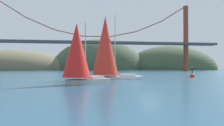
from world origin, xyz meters
The scene contains 8 objects.
ground_plane centered at (0.00, 0.00, 0.00)m, with size 360.00×360.00×0.00m, color navy.
headland_left centered at (-55.00, 135.00, 0.00)m, with size 87.03×44.00×28.06m, color #6B664C.
headland_center centered at (5.00, 135.00, 0.00)m, with size 67.90×44.00×44.82m, color #425138.
headland_right centered at (60.00, 135.00, 0.00)m, with size 72.37×44.00×36.81m, color #425138.
suspension_bridge centered at (0.00, 95.00, 17.02)m, with size 140.24×6.00×37.99m.
sailboat_scarlet_sail centered at (-3.96, 13.98, 5.96)m, with size 9.54×5.08×12.15m.
sailboat_red_spinnaker centered at (-9.02, 3.01, 4.20)m, with size 7.45×6.35×8.37m.
channel_buoy centered at (16.16, 20.05, 0.37)m, with size 1.10×1.10×2.64m.
Camera 1 is at (-8.69, -26.82, 2.32)m, focal length 35.72 mm.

